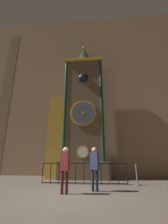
{
  "coord_description": "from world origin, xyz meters",
  "views": [
    {
      "loc": [
        1.23,
        -5.86,
        1.39
      ],
      "look_at": [
        0.35,
        4.53,
        4.46
      ],
      "focal_mm": 24.0,
      "sensor_mm": 36.0,
      "label": 1
    }
  ],
  "objects_px": {
    "clock_tower": "(80,116)",
    "visitor_near": "(65,165)",
    "visitor_far": "(95,164)",
    "stanchion_post": "(137,178)"
  },
  "relations": [
    {
      "from": "clock_tower",
      "to": "visitor_near",
      "type": "xyz_separation_m",
      "value": [
        -0.11,
        -4.13,
        -3.12
      ]
    },
    {
      "from": "visitor_near",
      "to": "clock_tower",
      "type": "bearing_deg",
      "value": 102.43
    },
    {
      "from": "visitor_near",
      "to": "visitor_far",
      "type": "distance_m",
      "value": 1.3
    },
    {
      "from": "stanchion_post",
      "to": "visitor_far",
      "type": "bearing_deg",
      "value": -143.89
    },
    {
      "from": "clock_tower",
      "to": "visitor_far",
      "type": "bearing_deg",
      "value": -73.4
    },
    {
      "from": "visitor_near",
      "to": "visitor_far",
      "type": "xyz_separation_m",
      "value": [
        1.17,
        0.57,
        0.02
      ]
    },
    {
      "from": "stanchion_post",
      "to": "visitor_near",
      "type": "bearing_deg",
      "value": -147.28
    },
    {
      "from": "clock_tower",
      "to": "visitor_near",
      "type": "height_order",
      "value": "clock_tower"
    },
    {
      "from": "visitor_far",
      "to": "stanchion_post",
      "type": "height_order",
      "value": "visitor_far"
    },
    {
      "from": "visitor_far",
      "to": "stanchion_post",
      "type": "distance_m",
      "value": 2.69
    }
  ]
}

